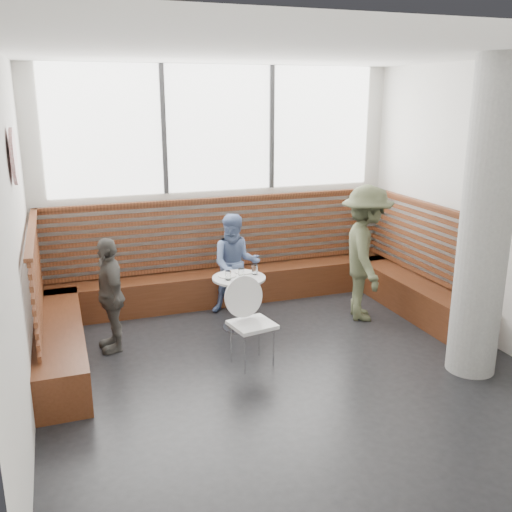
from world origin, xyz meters
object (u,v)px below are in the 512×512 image
object	(u,v)px
concrete_column	(486,222)
child_back	(236,264)
cafe_chair	(250,314)
child_left	(110,295)
cafe_table	(239,292)
adult_man	(365,253)

from	to	relation	value
concrete_column	child_back	size ratio (longest dim) A/B	2.39
cafe_chair	child_left	xyz separation A→B (m)	(-1.37, 0.85, 0.10)
cafe_table	child_left	distance (m)	1.55
cafe_table	child_left	bearing A→B (deg)	-177.39
cafe_chair	adult_man	world-z (taller)	adult_man
concrete_column	child_back	distance (m)	3.18
cafe_table	cafe_chair	world-z (taller)	cafe_chair
adult_man	child_back	distance (m)	1.69
concrete_column	cafe_table	distance (m)	2.94
cafe_chair	adult_man	xyz separation A→B (m)	(1.81, 0.73, 0.32)
child_back	cafe_table	bearing A→B (deg)	-89.55
concrete_column	adult_man	size ratio (longest dim) A/B	1.84
child_left	child_back	bearing A→B (deg)	105.29
concrete_column	adult_man	xyz separation A→B (m)	(-0.34, 1.68, -0.73)
concrete_column	cafe_chair	world-z (taller)	concrete_column
cafe_table	adult_man	size ratio (longest dim) A/B	0.39
cafe_chair	child_left	distance (m)	1.61
concrete_column	child_left	size ratio (longest dim) A/B	2.44
cafe_chair	child_back	distance (m)	1.50
cafe_table	cafe_chair	bearing A→B (deg)	-100.64
adult_man	cafe_table	bearing A→B (deg)	104.09
concrete_column	adult_man	distance (m)	1.86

